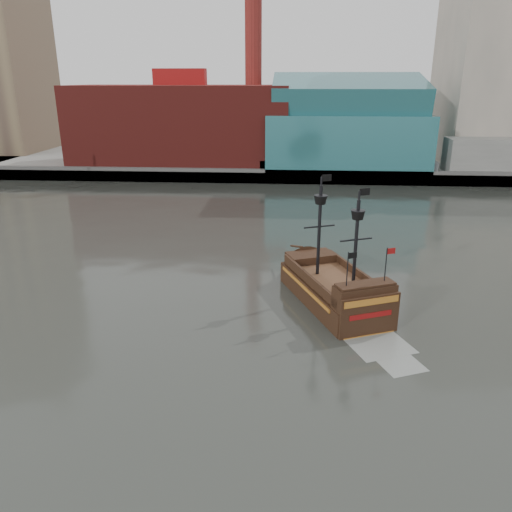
{
  "coord_description": "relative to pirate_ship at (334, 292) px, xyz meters",
  "views": [
    {
      "loc": [
        -0.16,
        -28.28,
        18.09
      ],
      "look_at": [
        -3.0,
        11.24,
        4.0
      ],
      "focal_mm": 35.0,
      "sensor_mm": 36.0,
      "label": 1
    }
  ],
  "objects": [
    {
      "name": "skyline",
      "position": [
        1.54,
        73.74,
        23.5
      ],
      "size": [
        149.0,
        45.0,
        62.0
      ],
      "color": "brown",
      "rests_on": "promenade_far"
    },
    {
      "name": "seawall",
      "position": [
        -3.66,
        51.68,
        0.25
      ],
      "size": [
        220.0,
        1.0,
        2.6
      ],
      "primitive_type": "cube",
      "color": "#4C4C49",
      "rests_on": "ground"
    },
    {
      "name": "ground",
      "position": [
        -3.66,
        -10.82,
        -1.05
      ],
      "size": [
        400.0,
        400.0,
        0.0
      ],
      "primitive_type": "plane",
      "color": "#252722",
      "rests_on": "ground"
    },
    {
      "name": "pirate_ship",
      "position": [
        0.0,
        0.0,
        0.0
      ],
      "size": [
        10.06,
        16.06,
        11.58
      ],
      "rotation": [
        0.0,
        0.0,
        0.39
      ],
      "color": "black",
      "rests_on": "ground"
    },
    {
      "name": "promenade_far",
      "position": [
        -3.66,
        81.18,
        -0.05
      ],
      "size": [
        220.0,
        60.0,
        2.0
      ],
      "primitive_type": "cube",
      "color": "slate",
      "rests_on": "ground"
    }
  ]
}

